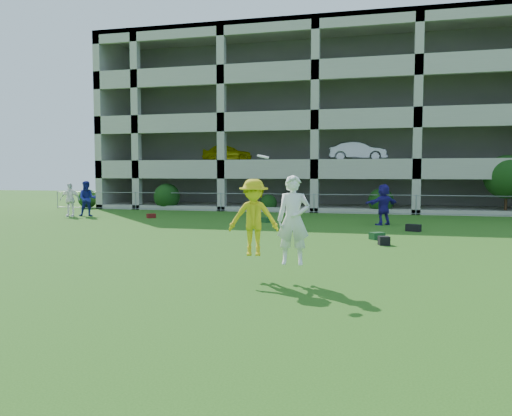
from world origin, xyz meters
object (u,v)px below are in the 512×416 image
(bystander_a, at_px, (87,199))
(bystander_b, at_px, (70,200))
(frisbee_contest, at_px, (267,218))
(parking_garage, at_px, (328,127))
(bystander_d, at_px, (383,204))
(crate_d, at_px, (384,241))

(bystander_a, bearing_deg, bystander_b, 174.23)
(bystander_a, distance_m, frisbee_contest, 19.60)
(frisbee_contest, bearing_deg, bystander_b, 136.47)
(bystander_b, distance_m, parking_garage, 20.14)
(bystander_d, height_order, frisbee_contest, frisbee_contest)
(bystander_b, xyz_separation_m, parking_garage, (13.09, 14.44, 5.07))
(crate_d, height_order, parking_garage, parking_garage)
(bystander_b, height_order, bystander_d, bystander_d)
(bystander_a, relative_size, bystander_d, 1.03)
(bystander_b, xyz_separation_m, frisbee_contest, (14.48, -13.75, 0.47))
(bystander_d, bearing_deg, frisbee_contest, 39.39)
(crate_d, xyz_separation_m, parking_garage, (-4.05, 21.83, 5.86))
(bystander_d, xyz_separation_m, crate_d, (-0.03, -6.85, -0.82))
(crate_d, bearing_deg, bystander_a, 154.52)
(crate_d, bearing_deg, bystander_b, 156.69)
(crate_d, bearing_deg, parking_garage, 100.52)
(frisbee_contest, bearing_deg, crate_d, 67.24)
(crate_d, relative_size, frisbee_contest, 0.14)
(bystander_d, height_order, crate_d, bystander_d)
(crate_d, bearing_deg, bystander_d, 89.72)
(parking_garage, bearing_deg, crate_d, -79.48)
(bystander_d, xyz_separation_m, parking_garage, (-4.09, 14.98, 5.04))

